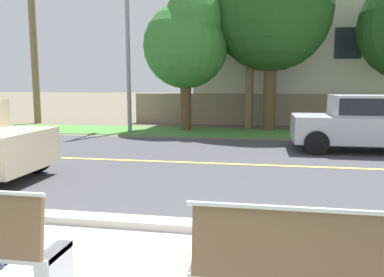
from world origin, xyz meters
The scene contains 12 objects.
ground_plane centered at (0.00, 8.00, 0.00)m, with size 140.00×140.00×0.00m, color #665B4C.
curb_edge centered at (0.00, 2.35, 0.06)m, with size 44.00×0.30×0.11m, color #ADA89E.
street_asphalt centered at (0.00, 6.50, 0.00)m, with size 52.00×8.00×0.01m, color #424247.
road_centre_line centered at (0.00, 6.50, 0.01)m, with size 48.00×0.14×0.01m, color #E0CC4C.
far_verge_grass centered at (0.00, 12.34, 0.01)m, with size 48.00×2.80×0.02m, color #478438.
bench_right centered at (1.55, 0.52, 0.46)m, with size 1.98×0.48×1.01m.
car_silver_far centered at (4.12, 8.90, 0.85)m, with size 4.30×1.86×1.54m.
streetlamp centered at (-3.91, 12.15, 4.02)m, with size 0.24×2.10×7.02m.
shade_tree_far_left centered at (-1.77, 12.81, 3.55)m, with size 3.31×3.31×5.47m.
shade_tree_left centered at (1.55, 13.40, 4.98)m, with size 4.65×4.65×7.67m.
garden_wall centered at (1.78, 15.35, 0.70)m, with size 13.00×0.36×1.40m, color gray.
house_across_street centered at (2.57, 18.55, 3.57)m, with size 9.91×6.91×7.05m.
Camera 1 is at (1.07, -2.27, 1.84)m, focal length 36.14 mm.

